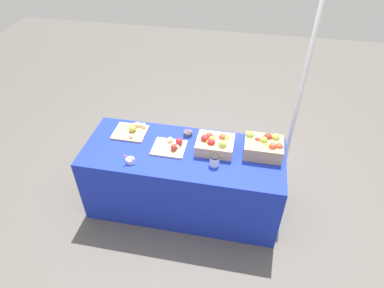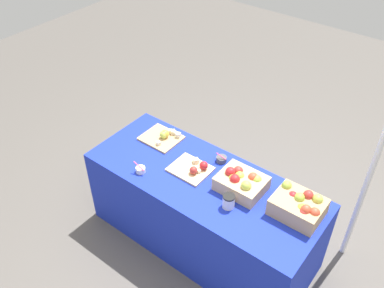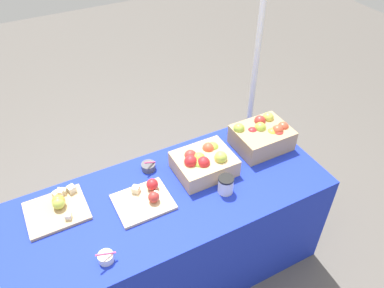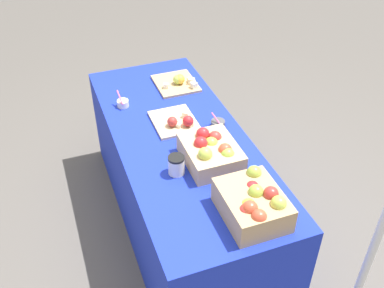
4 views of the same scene
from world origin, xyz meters
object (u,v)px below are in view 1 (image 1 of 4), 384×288
at_px(sample_bowl_near, 130,160).
at_px(sample_bowl_mid, 188,133).
at_px(apple_crate_left, 264,147).
at_px(apple_crate_middle, 215,144).
at_px(cutting_board_back, 132,131).
at_px(tent_pole, 300,96).
at_px(coffee_cup, 215,160).
at_px(cutting_board_front, 171,146).

distance_m(sample_bowl_near, sample_bowl_mid, 0.65).
distance_m(apple_crate_left, apple_crate_middle, 0.45).
bearing_deg(cutting_board_back, tent_pole, 15.94).
height_order(apple_crate_left, coffee_cup, apple_crate_left).
distance_m(apple_crate_left, cutting_board_front, 0.86).
xyz_separation_m(sample_bowl_near, coffee_cup, (0.75, 0.12, 0.03)).
bearing_deg(coffee_cup, cutting_board_back, 160.80).
bearing_deg(cutting_board_front, sample_bowl_near, -140.09).
bearing_deg(cutting_board_front, cutting_board_back, 160.43).
relative_size(cutting_board_front, sample_bowl_mid, 3.28).
relative_size(apple_crate_middle, cutting_board_front, 1.12).
relative_size(sample_bowl_near, tent_pole, 0.05).
relative_size(sample_bowl_mid, tent_pole, 0.04).
xyz_separation_m(apple_crate_middle, cutting_board_front, (-0.40, -0.06, -0.05)).
height_order(cutting_board_back, sample_bowl_near, sample_bowl_near).
distance_m(apple_crate_left, sample_bowl_mid, 0.76).
xyz_separation_m(cutting_board_back, sample_bowl_near, (0.13, -0.42, 0.00)).
bearing_deg(cutting_board_back, coffee_cup, -19.20).
bearing_deg(apple_crate_middle, sample_bowl_near, -155.69).
distance_m(cutting_board_back, coffee_cup, 0.93).
bearing_deg(apple_crate_middle, cutting_board_back, 173.41).
height_order(sample_bowl_mid, tent_pole, tent_pole).
relative_size(apple_crate_left, sample_bowl_near, 3.36).
height_order(cutting_board_front, cutting_board_back, cutting_board_back).
bearing_deg(sample_bowl_mid, sample_bowl_near, -131.01).
distance_m(apple_crate_left, sample_bowl_near, 1.22).
height_order(sample_bowl_mid, coffee_cup, coffee_cup).
bearing_deg(sample_bowl_near, cutting_board_front, 39.91).
bearing_deg(cutting_board_front, apple_crate_middle, 8.60).
bearing_deg(cutting_board_back, apple_crate_middle, -6.59).
distance_m(apple_crate_middle, sample_bowl_near, 0.79).
bearing_deg(sample_bowl_mid, apple_crate_middle, -29.79).
bearing_deg(apple_crate_left, apple_crate_middle, -176.05).
relative_size(apple_crate_middle, tent_pole, 0.16).
height_order(apple_crate_left, cutting_board_front, apple_crate_left).
height_order(cutting_board_back, tent_pole, tent_pole).
bearing_deg(apple_crate_left, coffee_cup, -150.48).
distance_m(sample_bowl_near, tent_pole, 1.74).
xyz_separation_m(apple_crate_middle, sample_bowl_near, (-0.72, -0.33, -0.04)).
distance_m(apple_crate_middle, sample_bowl_mid, 0.34).
xyz_separation_m(apple_crate_left, tent_pole, (0.29, 0.52, 0.26)).
relative_size(cutting_board_back, coffee_cup, 2.98).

